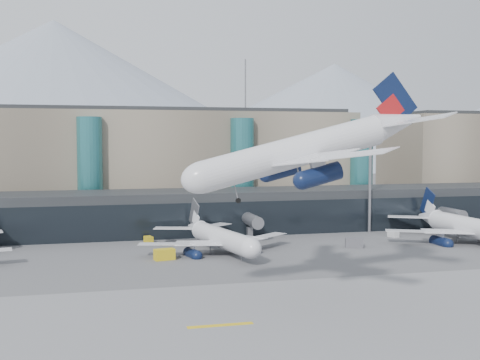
# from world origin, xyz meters

# --- Properties ---
(ground) EXTENTS (900.00, 900.00, 0.00)m
(ground) POSITION_xyz_m (0.00, 0.00, 0.00)
(ground) COLOR #515154
(ground) RESTS_ON ground
(runway_strip) EXTENTS (400.00, 40.00, 0.04)m
(runway_strip) POSITION_xyz_m (0.00, -15.00, 0.02)
(runway_strip) COLOR slate
(runway_strip) RESTS_ON ground
(runway_markings) EXTENTS (128.00, 1.00, 0.02)m
(runway_markings) POSITION_xyz_m (-0.00, -15.00, 0.05)
(runway_markings) COLOR gold
(runway_markings) RESTS_ON ground
(concourse) EXTENTS (170.00, 27.00, 10.00)m
(concourse) POSITION_xyz_m (-0.02, 57.73, 4.97)
(concourse) COLOR black
(concourse) RESTS_ON ground
(terminal_main) EXTENTS (130.00, 30.00, 31.00)m
(terminal_main) POSITION_xyz_m (-25.00, 90.00, 15.44)
(terminal_main) COLOR gray
(terminal_main) RESTS_ON ground
(teal_towers) EXTENTS (116.40, 19.40, 46.00)m
(teal_towers) POSITION_xyz_m (-14.99, 74.01, 14.01)
(teal_towers) COLOR #286C70
(teal_towers) RESTS_ON ground
(mountain_ridge) EXTENTS (910.00, 400.00, 110.00)m
(mountain_ridge) POSITION_xyz_m (15.97, 380.00, 45.74)
(mountain_ridge) COLOR gray
(mountain_ridge) RESTS_ON ground
(lightmast_mid) EXTENTS (3.00, 1.20, 25.60)m
(lightmast_mid) POSITION_xyz_m (30.00, 48.00, 14.42)
(lightmast_mid) COLOR slate
(lightmast_mid) RESTS_ON ground
(hero_jet) EXTENTS (36.43, 37.42, 12.05)m
(hero_jet) POSITION_xyz_m (-4.77, -6.36, 21.98)
(hero_jet) COLOR silver
(hero_jet) RESTS_ON ground
(jet_parked_mid) EXTENTS (32.83, 33.59, 10.81)m
(jet_parked_mid) POSITION_xyz_m (-10.81, 32.33, 4.09)
(jet_parked_mid) COLOR silver
(jet_parked_mid) RESTS_ON ground
(jet_parked_right) EXTENTS (37.91, 36.59, 12.20)m
(jet_parked_right) POSITION_xyz_m (43.87, 31.98, 4.62)
(jet_parked_right) COLOR silver
(jet_parked_right) RESTS_ON ground
(veh_b) EXTENTS (2.00, 2.66, 1.37)m
(veh_b) POSITION_xyz_m (-22.90, 45.77, 0.68)
(veh_b) COLOR gold
(veh_b) RESTS_ON ground
(veh_c) EXTENTS (4.01, 2.99, 1.99)m
(veh_c) POSITION_xyz_m (17.72, 29.83, 0.99)
(veh_c) COLOR #505055
(veh_c) RESTS_ON ground
(veh_d) EXTENTS (2.20, 3.00, 1.54)m
(veh_d) POSITION_xyz_m (47.04, 36.29, 0.77)
(veh_d) COLOR silver
(veh_d) RESTS_ON ground
(veh_g) EXTENTS (2.01, 2.78, 1.46)m
(veh_g) POSITION_xyz_m (32.05, 40.05, 0.73)
(veh_g) COLOR silver
(veh_g) RESTS_ON ground
(veh_h) EXTENTS (4.00, 2.62, 2.04)m
(veh_h) POSITION_xyz_m (-21.78, 26.13, 1.02)
(veh_h) COLOR gold
(veh_h) RESTS_ON ground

